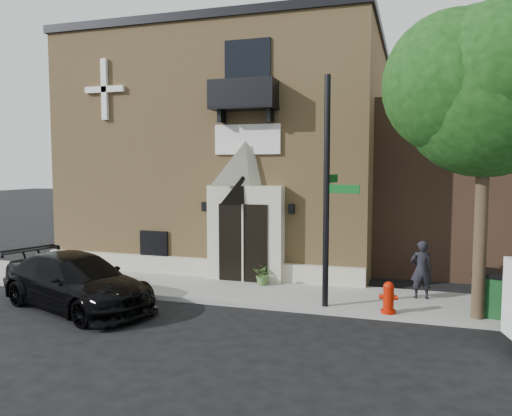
{
  "coord_description": "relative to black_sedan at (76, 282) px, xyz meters",
  "views": [
    {
      "loc": [
        4.35,
        -13.08,
        4.01
      ],
      "look_at": [
        -0.4,
        2.0,
        2.67
      ],
      "focal_mm": 35.0,
      "sensor_mm": 36.0,
      "label": 1
    }
  ],
  "objects": [
    {
      "name": "fire_hydrant",
      "position": [
        8.43,
        1.65,
        -0.2
      ],
      "size": [
        0.48,
        0.38,
        0.84
      ],
      "color": "#AF1503",
      "rests_on": "sidewalk"
    },
    {
      "name": "street_sign",
      "position": [
        6.76,
        1.82,
        2.55
      ],
      "size": [
        0.99,
        1.08,
        6.28
      ],
      "rotation": [
        0.0,
        0.0,
        -0.17
      ],
      "color": "black",
      "rests_on": "sidewalk"
    },
    {
      "name": "pedestrian_near",
      "position": [
        9.27,
        3.46,
        0.24
      ],
      "size": [
        0.69,
        0.51,
        1.71
      ],
      "primitive_type": "imported",
      "rotation": [
        0.0,
        0.0,
        3.32
      ],
      "color": "black",
      "rests_on": "sidewalk"
    },
    {
      "name": "sidewalk",
      "position": [
        5.62,
        2.95,
        -0.69
      ],
      "size": [
        42.0,
        3.0,
        0.15
      ],
      "primitive_type": "cube",
      "color": "gray",
      "rests_on": "ground"
    },
    {
      "name": "dumpster",
      "position": [
        11.42,
        2.25,
        -0.04
      ],
      "size": [
        1.93,
        1.38,
        1.14
      ],
      "rotation": [
        0.0,
        0.0,
        -0.25
      ],
      "color": "#103C16",
      "rests_on": "sidewalk"
    },
    {
      "name": "church",
      "position": [
        1.63,
        9.4,
        3.87
      ],
      "size": [
        12.2,
        11.01,
        9.3
      ],
      "color": "#A5804E",
      "rests_on": "ground"
    },
    {
      "name": "street_tree_left",
      "position": [
        10.64,
        1.79,
        5.1
      ],
      "size": [
        4.97,
        4.38,
        7.77
      ],
      "color": "#38281C",
      "rests_on": "sidewalk"
    },
    {
      "name": "ground",
      "position": [
        4.62,
        1.45,
        -0.77
      ],
      "size": [
        120.0,
        120.0,
        0.0
      ],
      "primitive_type": "plane",
      "color": "black",
      "rests_on": "ground"
    },
    {
      "name": "planter",
      "position": [
        4.41,
        3.63,
        -0.26
      ],
      "size": [
        0.65,
        0.57,
        0.7
      ],
      "primitive_type": "imported",
      "rotation": [
        0.0,
        0.0,
        -0.04
      ],
      "color": "#4F7437",
      "rests_on": "sidewalk"
    },
    {
      "name": "black_sedan",
      "position": [
        0.0,
        0.0,
        0.0
      ],
      "size": [
        5.69,
        3.82,
        1.53
      ],
      "primitive_type": "imported",
      "rotation": [
        0.0,
        0.0,
        1.22
      ],
      "color": "black",
      "rests_on": "ground"
    }
  ]
}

